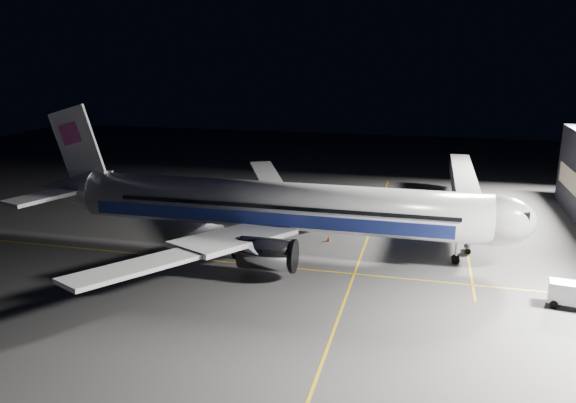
{
  "coord_description": "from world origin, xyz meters",
  "views": [
    {
      "loc": [
        16.82,
        -61.53,
        22.7
      ],
      "look_at": [
        1.35,
        -0.51,
        6.0
      ],
      "focal_mm": 35.0,
      "sensor_mm": 36.0,
      "label": 1
    }
  ],
  "objects_px": {
    "airliner": "(269,206)",
    "jet_bridge": "(465,188)",
    "baggage_tug": "(212,211)",
    "safety_cone_c": "(342,217)",
    "safety_cone_a": "(329,238)",
    "service_truck": "(575,295)",
    "safety_cone_b": "(266,215)"
  },
  "relations": [
    {
      "from": "safety_cone_a",
      "to": "safety_cone_c",
      "type": "relative_size",
      "value": 1.17
    },
    {
      "from": "safety_cone_c",
      "to": "jet_bridge",
      "type": "bearing_deg",
      "value": 13.83
    },
    {
      "from": "jet_bridge",
      "to": "safety_cone_b",
      "type": "bearing_deg",
      "value": -167.93
    },
    {
      "from": "jet_bridge",
      "to": "safety_cone_c",
      "type": "height_order",
      "value": "jet_bridge"
    },
    {
      "from": "safety_cone_a",
      "to": "safety_cone_c",
      "type": "bearing_deg",
      "value": 89.43
    },
    {
      "from": "baggage_tug",
      "to": "safety_cone_a",
      "type": "height_order",
      "value": "baggage_tug"
    },
    {
      "from": "service_truck",
      "to": "jet_bridge",
      "type": "bearing_deg",
      "value": 116.52
    },
    {
      "from": "airliner",
      "to": "jet_bridge",
      "type": "bearing_deg",
      "value": 38.04
    },
    {
      "from": "service_truck",
      "to": "safety_cone_a",
      "type": "height_order",
      "value": "service_truck"
    },
    {
      "from": "airliner",
      "to": "safety_cone_c",
      "type": "bearing_deg",
      "value": 64.76
    },
    {
      "from": "safety_cone_b",
      "to": "safety_cone_c",
      "type": "bearing_deg",
      "value": 9.29
    },
    {
      "from": "jet_bridge",
      "to": "safety_cone_a",
      "type": "xyz_separation_m",
      "value": [
        -16.57,
        -14.06,
        -4.25
      ]
    },
    {
      "from": "service_truck",
      "to": "safety_cone_c",
      "type": "distance_m",
      "value": 34.1
    },
    {
      "from": "safety_cone_b",
      "to": "safety_cone_c",
      "type": "xyz_separation_m",
      "value": [
        10.65,
        1.74,
        -0.04
      ]
    },
    {
      "from": "safety_cone_a",
      "to": "safety_cone_b",
      "type": "relative_size",
      "value": 1.03
    },
    {
      "from": "airliner",
      "to": "service_truck",
      "type": "height_order",
      "value": "airliner"
    },
    {
      "from": "baggage_tug",
      "to": "safety_cone_c",
      "type": "bearing_deg",
      "value": -9.31
    },
    {
      "from": "jet_bridge",
      "to": "safety_cone_a",
      "type": "bearing_deg",
      "value": -139.7
    },
    {
      "from": "airliner",
      "to": "service_truck",
      "type": "relative_size",
      "value": 12.83
    },
    {
      "from": "baggage_tug",
      "to": "safety_cone_a",
      "type": "bearing_deg",
      "value": -40.28
    },
    {
      "from": "jet_bridge",
      "to": "safety_cone_c",
      "type": "xyz_separation_m",
      "value": [
        -16.48,
        -4.06,
        -4.3
      ]
    },
    {
      "from": "safety_cone_c",
      "to": "airliner",
      "type": "bearing_deg",
      "value": -115.24
    },
    {
      "from": "service_truck",
      "to": "airliner",
      "type": "bearing_deg",
      "value": 172.92
    },
    {
      "from": "jet_bridge",
      "to": "safety_cone_a",
      "type": "distance_m",
      "value": 22.14
    },
    {
      "from": "safety_cone_a",
      "to": "safety_cone_c",
      "type": "distance_m",
      "value": 10.0
    },
    {
      "from": "service_truck",
      "to": "safety_cone_b",
      "type": "distance_m",
      "value": 41.64
    },
    {
      "from": "safety_cone_b",
      "to": "safety_cone_c",
      "type": "distance_m",
      "value": 10.8
    },
    {
      "from": "safety_cone_b",
      "to": "safety_cone_c",
      "type": "relative_size",
      "value": 1.13
    },
    {
      "from": "safety_cone_a",
      "to": "safety_cone_b",
      "type": "xyz_separation_m",
      "value": [
        -10.56,
        8.26,
        -0.01
      ]
    },
    {
      "from": "airliner",
      "to": "baggage_tug",
      "type": "relative_size",
      "value": 18.95
    },
    {
      "from": "jet_bridge",
      "to": "safety_cone_b",
      "type": "xyz_separation_m",
      "value": [
        -27.13,
        -5.8,
        -4.26
      ]
    },
    {
      "from": "safety_cone_a",
      "to": "safety_cone_b",
      "type": "height_order",
      "value": "safety_cone_a"
    }
  ]
}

